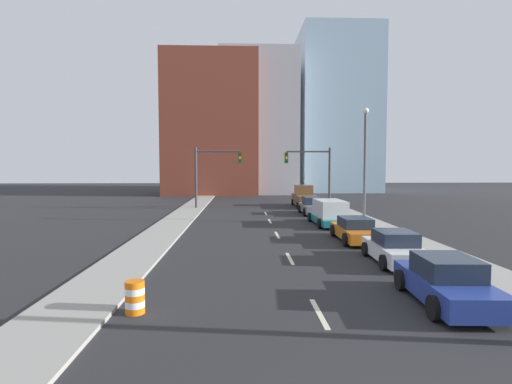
{
  "coord_description": "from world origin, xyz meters",
  "views": [
    {
      "loc": [
        -2.27,
        -4.13,
        4.25
      ],
      "look_at": [
        -1.03,
        28.08,
        2.2
      ],
      "focal_mm": 28.0,
      "sensor_mm": 36.0,
      "label": 1
    }
  ],
  "objects_px": {
    "traffic_signal_right": "(316,169)",
    "sedan_orange": "(355,230)",
    "traffic_barrel": "(135,297)",
    "street_lamp": "(365,157)",
    "sedan_blue": "(446,282)",
    "sedan_white": "(395,248)",
    "pickup_truck_brown": "(305,198)",
    "sedan_gray": "(312,206)",
    "traffic_signal_left": "(209,169)",
    "box_truck_teal": "(329,213)"
  },
  "relations": [
    {
      "from": "sedan_white",
      "to": "traffic_signal_left",
      "type": "bearing_deg",
      "value": 115.29
    },
    {
      "from": "sedan_white",
      "to": "traffic_signal_right",
      "type": "bearing_deg",
      "value": 89.75
    },
    {
      "from": "sedan_blue",
      "to": "sedan_white",
      "type": "relative_size",
      "value": 1.03
    },
    {
      "from": "traffic_signal_left",
      "to": "sedan_blue",
      "type": "bearing_deg",
      "value": -71.5
    },
    {
      "from": "box_truck_teal",
      "to": "sedan_white",
      "type": "bearing_deg",
      "value": -89.5
    },
    {
      "from": "traffic_barrel",
      "to": "street_lamp",
      "type": "distance_m",
      "value": 22.29
    },
    {
      "from": "sedan_orange",
      "to": "pickup_truck_brown",
      "type": "distance_m",
      "value": 19.78
    },
    {
      "from": "traffic_signal_left",
      "to": "street_lamp",
      "type": "relative_size",
      "value": 0.72
    },
    {
      "from": "traffic_barrel",
      "to": "pickup_truck_brown",
      "type": "height_order",
      "value": "pickup_truck_brown"
    },
    {
      "from": "street_lamp",
      "to": "sedan_blue",
      "type": "distance_m",
      "value": 18.33
    },
    {
      "from": "traffic_signal_left",
      "to": "traffic_signal_right",
      "type": "xyz_separation_m",
      "value": [
        10.81,
        0.0,
        0.0
      ]
    },
    {
      "from": "sedan_white",
      "to": "box_truck_teal",
      "type": "height_order",
      "value": "box_truck_teal"
    },
    {
      "from": "traffic_signal_left",
      "to": "box_truck_teal",
      "type": "height_order",
      "value": "traffic_signal_left"
    },
    {
      "from": "traffic_signal_left",
      "to": "street_lamp",
      "type": "xyz_separation_m",
      "value": [
        12.4,
        -10.73,
        0.94
      ]
    },
    {
      "from": "sedan_white",
      "to": "pickup_truck_brown",
      "type": "relative_size",
      "value": 0.71
    },
    {
      "from": "traffic_signal_right",
      "to": "sedan_white",
      "type": "relative_size",
      "value": 1.41
    },
    {
      "from": "traffic_signal_left",
      "to": "sedan_gray",
      "type": "height_order",
      "value": "traffic_signal_left"
    },
    {
      "from": "street_lamp",
      "to": "sedan_gray",
      "type": "height_order",
      "value": "street_lamp"
    },
    {
      "from": "sedan_blue",
      "to": "box_truck_teal",
      "type": "bearing_deg",
      "value": 92.98
    },
    {
      "from": "traffic_barrel",
      "to": "street_lamp",
      "type": "height_order",
      "value": "street_lamp"
    },
    {
      "from": "traffic_barrel",
      "to": "sedan_orange",
      "type": "bearing_deg",
      "value": 48.63
    },
    {
      "from": "traffic_signal_right",
      "to": "sedan_orange",
      "type": "xyz_separation_m",
      "value": [
        -1.15,
        -17.83,
        -3.4
      ]
    },
    {
      "from": "traffic_barrel",
      "to": "sedan_white",
      "type": "distance_m",
      "value": 11.44
    },
    {
      "from": "traffic_signal_right",
      "to": "sedan_white",
      "type": "height_order",
      "value": "traffic_signal_right"
    },
    {
      "from": "sedan_white",
      "to": "pickup_truck_brown",
      "type": "bearing_deg",
      "value": 91.89
    },
    {
      "from": "box_truck_teal",
      "to": "sedan_gray",
      "type": "distance_m",
      "value": 6.58
    },
    {
      "from": "traffic_barrel",
      "to": "sedan_gray",
      "type": "relative_size",
      "value": 0.21
    },
    {
      "from": "traffic_signal_left",
      "to": "street_lamp",
      "type": "height_order",
      "value": "street_lamp"
    },
    {
      "from": "box_truck_teal",
      "to": "sedan_orange",
      "type": "bearing_deg",
      "value": -90.6
    },
    {
      "from": "street_lamp",
      "to": "traffic_signal_right",
      "type": "bearing_deg",
      "value": 98.4
    },
    {
      "from": "traffic_signal_left",
      "to": "sedan_orange",
      "type": "bearing_deg",
      "value": -61.54
    },
    {
      "from": "traffic_signal_right",
      "to": "sedan_blue",
      "type": "height_order",
      "value": "traffic_signal_right"
    },
    {
      "from": "sedan_blue",
      "to": "sedan_white",
      "type": "bearing_deg",
      "value": 88.35
    },
    {
      "from": "sedan_blue",
      "to": "box_truck_teal",
      "type": "xyz_separation_m",
      "value": [
        0.12,
        16.79,
        0.2
      ]
    },
    {
      "from": "street_lamp",
      "to": "sedan_gray",
      "type": "distance_m",
      "value": 7.75
    },
    {
      "from": "pickup_truck_brown",
      "to": "traffic_signal_left",
      "type": "bearing_deg",
      "value": -169.35
    },
    {
      "from": "traffic_signal_left",
      "to": "sedan_blue",
      "type": "xyz_separation_m",
      "value": [
        9.48,
        -28.32,
        -3.35
      ]
    },
    {
      "from": "traffic_signal_right",
      "to": "traffic_barrel",
      "type": "bearing_deg",
      "value": -110.52
    },
    {
      "from": "street_lamp",
      "to": "sedan_white",
      "type": "distance_m",
      "value": 13.24
    },
    {
      "from": "street_lamp",
      "to": "traffic_signal_left",
      "type": "bearing_deg",
      "value": 139.11
    },
    {
      "from": "street_lamp",
      "to": "sedan_orange",
      "type": "height_order",
      "value": "street_lamp"
    },
    {
      "from": "traffic_signal_right",
      "to": "traffic_barrel",
      "type": "distance_m",
      "value": 30.9
    },
    {
      "from": "sedan_gray",
      "to": "sedan_white",
      "type": "bearing_deg",
      "value": -88.96
    },
    {
      "from": "pickup_truck_brown",
      "to": "traffic_signal_right",
      "type": "bearing_deg",
      "value": -66.52
    },
    {
      "from": "sedan_white",
      "to": "box_truck_teal",
      "type": "xyz_separation_m",
      "value": [
        -0.35,
        11.47,
        0.23
      ]
    },
    {
      "from": "traffic_signal_right",
      "to": "sedan_gray",
      "type": "distance_m",
      "value": 6.11
    },
    {
      "from": "street_lamp",
      "to": "sedan_white",
      "type": "bearing_deg",
      "value": -101.31
    },
    {
      "from": "sedan_white",
      "to": "sedan_gray",
      "type": "bearing_deg",
      "value": 93.36
    },
    {
      "from": "traffic_barrel",
      "to": "traffic_signal_left",
      "type": "bearing_deg",
      "value": 90.1
    },
    {
      "from": "traffic_signal_left",
      "to": "traffic_signal_right",
      "type": "distance_m",
      "value": 10.81
    }
  ]
}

